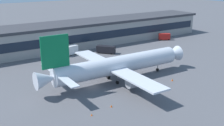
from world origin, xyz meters
TOP-DOWN VIEW (x-y plane):
  - ground_plane at (0.00, 0.00)m, footprint 600.00×600.00m
  - terminal_building at (0.00, 51.13)m, footprint 191.08×19.87m
  - airliner at (9.29, 0.49)m, footprint 54.97×46.64m
  - stair_truck at (65.65, 36.22)m, footprint 6.42×4.97m
  - catering_truck at (9.69, 37.27)m, footprint 7.57×3.97m
  - fuel_truck at (24.80, 31.12)m, footprint 7.51×8.26m
  - traffic_cone_0 at (24.70, -9.96)m, footprint 0.59×0.59m
  - traffic_cone_1 at (-9.46, -15.88)m, footprint 0.46×0.46m
  - traffic_cone_2 at (-2.81, -14.70)m, footprint 0.55×0.55m

SIDE VIEW (x-z plane):
  - ground_plane at x=0.00m, z-range 0.00..0.00m
  - traffic_cone_1 at x=-9.46m, z-range 0.00..0.57m
  - traffic_cone_2 at x=-2.81m, z-range 0.00..0.68m
  - traffic_cone_0 at x=24.70m, z-range 0.00..0.74m
  - fuel_truck at x=24.80m, z-range 0.21..3.56m
  - stair_truck at x=65.65m, z-range 0.20..3.75m
  - catering_truck at x=9.69m, z-range 0.22..4.37m
  - airliner at x=9.29m, z-range -3.47..14.32m
  - terminal_building at x=0.00m, z-range 0.02..11.88m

